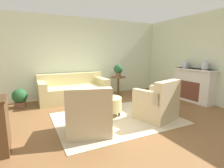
{
  "coord_description": "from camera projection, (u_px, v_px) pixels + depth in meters",
  "views": [
    {
      "loc": [
        -1.89,
        -3.55,
        1.57
      ],
      "look_at": [
        0.15,
        0.55,
        0.75
      ],
      "focal_mm": 28.0,
      "sensor_mm": 36.0,
      "label": 1
    }
  ],
  "objects": [
    {
      "name": "ground_plane",
      "position": [
        117.0,
        118.0,
        4.23
      ],
      "size": [
        16.0,
        16.0,
        0.0
      ],
      "primitive_type": "plane",
      "color": "brown"
    },
    {
      "name": "wall_back",
      "position": [
        82.0,
        58.0,
        6.37
      ],
      "size": [
        9.28,
        0.12,
        2.8
      ],
      "color": "beige",
      "rests_on": "ground_plane"
    },
    {
      "name": "wall_right",
      "position": [
        208.0,
        58.0,
        5.39
      ],
      "size": [
        0.12,
        10.26,
        2.8
      ],
      "color": "beige",
      "rests_on": "ground_plane"
    },
    {
      "name": "rug",
      "position": [
        117.0,
        118.0,
        4.23
      ],
      "size": [
        2.85,
        2.13,
        0.01
      ],
      "color": "beige",
      "rests_on": "ground_plane"
    },
    {
      "name": "couch",
      "position": [
        74.0,
        91.0,
        5.84
      ],
      "size": [
        2.22,
        0.97,
        0.88
      ],
      "color": "beige",
      "rests_on": "ground_plane"
    },
    {
      "name": "armchair_left",
      "position": [
        89.0,
        115.0,
        3.39
      ],
      "size": [
        1.01,
        0.99,
        0.95
      ],
      "color": "#C6B289",
      "rests_on": "rug"
    },
    {
      "name": "armchair_right",
      "position": [
        158.0,
        104.0,
        4.14
      ],
      "size": [
        1.01,
        0.99,
        0.95
      ],
      "color": "#C6B289",
      "rests_on": "rug"
    },
    {
      "name": "ottoman_table",
      "position": [
        109.0,
        104.0,
        4.4
      ],
      "size": [
        0.65,
        0.65,
        0.46
      ],
      "color": "beige",
      "rests_on": "rug"
    },
    {
      "name": "side_table",
      "position": [
        118.0,
        83.0,
        6.44
      ],
      "size": [
        0.54,
        0.54,
        0.71
      ],
      "color": "brown",
      "rests_on": "ground_plane"
    },
    {
      "name": "fireplace",
      "position": [
        193.0,
        84.0,
        5.64
      ],
      "size": [
        0.44,
        1.41,
        1.07
      ],
      "color": "silver",
      "rests_on": "ground_plane"
    },
    {
      "name": "vase_mantel_near",
      "position": [
        185.0,
        65.0,
        5.85
      ],
      "size": [
        0.2,
        0.2,
        0.25
      ],
      "color": "silver",
      "rests_on": "fireplace"
    },
    {
      "name": "vase_mantel_far",
      "position": [
        205.0,
        66.0,
        5.21
      ],
      "size": [
        0.19,
        0.19,
        0.27
      ],
      "color": "silver",
      "rests_on": "fireplace"
    },
    {
      "name": "potted_plant_on_side_table",
      "position": [
        118.0,
        70.0,
        6.36
      ],
      "size": [
        0.33,
        0.33,
        0.44
      ],
      "color": "brown",
      "rests_on": "side_table"
    },
    {
      "name": "potted_plant_floor",
      "position": [
        20.0,
        98.0,
        5.05
      ],
      "size": [
        0.42,
        0.42,
        0.55
      ],
      "color": "brown",
      "rests_on": "ground_plane"
    }
  ]
}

